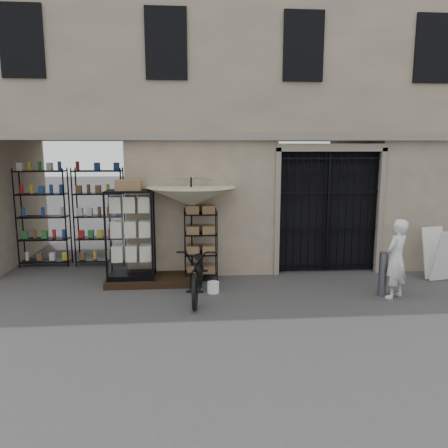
{
  "coord_description": "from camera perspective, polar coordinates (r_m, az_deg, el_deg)",
  "views": [
    {
      "loc": [
        -1.55,
        -7.96,
        2.98
      ],
      "look_at": [
        -0.8,
        1.4,
        1.35
      ],
      "focal_mm": 35.0,
      "sensor_mm": 36.0,
      "label": 1
    }
  ],
  "objects": [
    {
      "name": "steel_bollard",
      "position": [
        9.5,
        20.03,
        -6.18
      ],
      "size": [
        0.21,
        0.21,
        0.91
      ],
      "primitive_type": "cylinder",
      "rotation": [
        0.0,
        0.0,
        -0.31
      ],
      "color": "#585A65",
      "rests_on": "ground"
    },
    {
      "name": "bicycle",
      "position": [
        8.98,
        -3.32,
        -9.56
      ],
      "size": [
        0.83,
        1.17,
        2.1
      ],
      "primitive_type": "imported",
      "rotation": [
        0.0,
        0.0,
        -0.09
      ],
      "color": "black",
      "rests_on": "ground"
    },
    {
      "name": "ground",
      "position": [
        8.64,
        6.14,
        -10.39
      ],
      "size": [
        80.0,
        80.0,
        0.0
      ],
      "primitive_type": "plane",
      "color": "black",
      "rests_on": "ground"
    },
    {
      "name": "market_umbrella",
      "position": [
        9.73,
        -4.3,
        4.25
      ],
      "size": [
        2.22,
        2.24,
        2.83
      ],
      "rotation": [
        0.0,
        0.0,
        -0.34
      ],
      "color": "black",
      "rests_on": "ground"
    },
    {
      "name": "white_bucket",
      "position": [
        9.21,
        -1.41,
        -8.26
      ],
      "size": [
        0.28,
        0.28,
        0.23
      ],
      "primitive_type": "cylinder",
      "rotation": [
        0.0,
        0.0,
        -0.15
      ],
      "color": "white",
      "rests_on": "ground"
    },
    {
      "name": "easel_sign",
      "position": [
        11.09,
        26.33,
        -3.56
      ],
      "size": [
        0.67,
        0.74,
        1.17
      ],
      "rotation": [
        0.0,
        0.0,
        0.2
      ],
      "color": "silver",
      "rests_on": "ground"
    },
    {
      "name": "display_cabinet",
      "position": [
        9.75,
        -12.1,
        -1.95
      ],
      "size": [
        1.13,
        0.94,
        2.11
      ],
      "rotation": [
        0.0,
        0.0,
        -0.42
      ],
      "color": "black",
      "rests_on": "step_platform"
    },
    {
      "name": "shop_shelving",
      "position": [
        11.78,
        -19.28,
        0.85
      ],
      "size": [
        2.7,
        0.5,
        2.5
      ],
      "primitive_type": "cube",
      "color": "black",
      "rests_on": "ground"
    },
    {
      "name": "iron_gate",
      "position": [
        10.86,
        13.16,
        1.75
      ],
      "size": [
        2.5,
        0.21,
        3.0
      ],
      "color": "black",
      "rests_on": "ground"
    },
    {
      "name": "main_building",
      "position": [
        12.16,
        2.9,
        17.02
      ],
      "size": [
        14.0,
        4.0,
        9.0
      ],
      "primitive_type": "cube",
      "color": "tan",
      "rests_on": "ground"
    },
    {
      "name": "wire_rack",
      "position": [
        9.95,
        -3.05,
        -2.83
      ],
      "size": [
        0.76,
        0.58,
        1.63
      ],
      "rotation": [
        0.0,
        0.0,
        0.11
      ],
      "color": "black",
      "rests_on": "ground"
    },
    {
      "name": "shop_recess",
      "position": [
        11.26,
        -19.74,
        1.71
      ],
      "size": [
        3.0,
        1.7,
        3.0
      ],
      "primitive_type": "cube",
      "color": "black",
      "rests_on": "ground"
    },
    {
      "name": "step_platform",
      "position": [
        9.98,
        -9.34,
        -7.21
      ],
      "size": [
        2.0,
        0.9,
        0.15
      ],
      "primitive_type": "cube",
      "color": "black",
      "rests_on": "ground"
    },
    {
      "name": "shopkeeper",
      "position": [
        9.61,
        21.24,
        -8.92
      ],
      "size": [
        1.4,
        1.66,
        0.39
      ],
      "primitive_type": "imported",
      "rotation": [
        0.0,
        0.0,
        3.75
      ],
      "color": "silver",
      "rests_on": "ground"
    }
  ]
}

